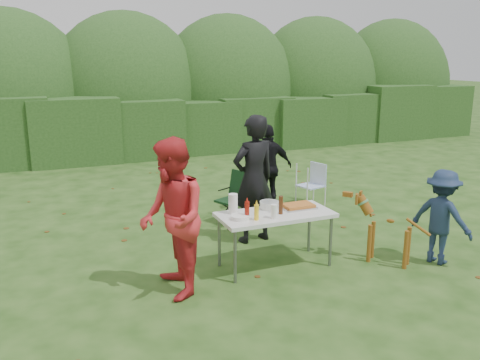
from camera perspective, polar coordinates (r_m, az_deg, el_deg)
name	(u,v)px	position (r m, az deg, el deg)	size (l,w,h in m)	color
ground	(264,265)	(6.92, 2.68, -9.46)	(80.00, 80.00, 0.00)	#1E4211
hedge_row	(139,126)	(14.14, -11.24, 5.98)	(22.00, 1.40, 1.70)	#23471C
shrub_backdrop	(127,94)	(15.62, -12.56, 9.43)	(20.00, 2.60, 3.20)	#3D6628
folding_table	(275,217)	(6.65, 3.99, -4.16)	(1.50, 0.70, 0.74)	silver
person_cook	(254,179)	(7.48, 1.54, 0.08)	(0.70, 0.46, 1.91)	black
person_red_jacket	(172,219)	(5.85, -7.61, -4.32)	(0.90, 0.70, 1.86)	red
person_black_puffy	(268,168)	(9.09, 3.17, 1.40)	(0.91, 0.38, 1.55)	black
child	(441,217)	(7.29, 21.68, -3.87)	(0.83, 0.48, 1.28)	#1B2B46
dog	(390,231)	(7.09, 16.45, -5.53)	(0.96, 0.38, 0.91)	brown
camping_chair	(233,198)	(8.45, -0.79, -1.99)	(0.53, 0.53, 0.86)	black
lawn_chair	(311,184)	(9.59, 7.94, -0.45)	(0.46, 0.46, 0.77)	#668DDF
food_tray	(298,207)	(6.87, 6.55, -3.06)	(0.45, 0.30, 0.02)	#B7B7BA
focaccia_bread	(298,205)	(6.86, 6.55, -2.84)	(0.40, 0.26, 0.04)	#C06D29
mustard_bottle	(256,212)	(6.32, 1.86, -3.65)	(0.06, 0.06, 0.20)	yellow
ketchup_bottle	(247,210)	(6.37, 0.79, -3.41)	(0.06, 0.06, 0.22)	maroon
beer_bottle	(281,205)	(6.57, 4.61, -2.82)	(0.06, 0.06, 0.24)	#47230F
paper_towel_roll	(233,204)	(6.57, -0.78, -2.68)	(0.12, 0.12, 0.26)	white
cup_stack	(274,211)	(6.40, 3.84, -3.54)	(0.08, 0.08, 0.18)	white
pasta_bowl	(269,205)	(6.80, 3.32, -2.82)	(0.26, 0.26, 0.10)	silver
plate_stack	(240,217)	(6.37, 0.02, -4.20)	(0.24, 0.24, 0.05)	white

